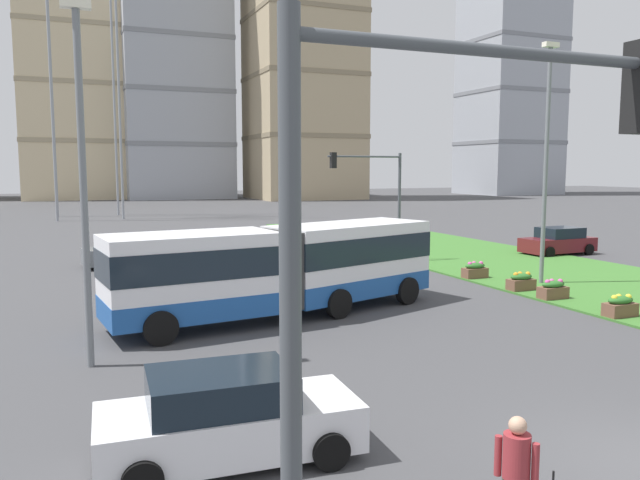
# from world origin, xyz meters

# --- Properties ---
(articulated_bus) EXTENTS (11.95, 5.03, 3.00)m
(articulated_bus) POSITION_xyz_m (-2.28, 12.50, 1.65)
(articulated_bus) COLOR white
(articulated_bus) RESTS_ON ground
(car_grey_wagon) EXTENTS (4.60, 2.48, 1.58)m
(car_grey_wagon) POSITION_xyz_m (-6.04, 25.81, 0.75)
(car_grey_wagon) COLOR slate
(car_grey_wagon) RESTS_ON ground
(car_white_van) EXTENTS (4.49, 2.22, 1.58)m
(car_white_van) POSITION_xyz_m (-6.54, 2.92, 0.75)
(car_white_van) COLOR silver
(car_white_van) RESTS_ON ground
(car_maroon_sedan) EXTENTS (4.46, 2.16, 1.58)m
(car_maroon_sedan) POSITION_xyz_m (17.44, 20.74, 0.75)
(car_maroon_sedan) COLOR maroon
(car_maroon_sedan) RESTS_ON ground
(pedestrian_crossing) EXTENTS (0.40, 0.48, 1.74)m
(pedestrian_crossing) POSITION_xyz_m (-3.58, -0.84, 1.00)
(pedestrian_crossing) COLOR #4C4238
(pedestrian_crossing) RESTS_ON ground
(flower_planter_2) EXTENTS (1.10, 0.56, 0.74)m
(flower_planter_2) POSITION_xyz_m (8.00, 7.87, 0.43)
(flower_planter_2) COLOR brown
(flower_planter_2) RESTS_ON grass_median
(flower_planter_3) EXTENTS (1.10, 0.56, 0.74)m
(flower_planter_3) POSITION_xyz_m (8.00, 10.96, 0.43)
(flower_planter_3) COLOR brown
(flower_planter_3) RESTS_ON grass_median
(flower_planter_4) EXTENTS (1.10, 0.56, 0.74)m
(flower_planter_4) POSITION_xyz_m (8.00, 12.73, 0.43)
(flower_planter_4) COLOR brown
(flower_planter_4) RESTS_ON grass_median
(flower_planter_5) EXTENTS (1.10, 0.56, 0.74)m
(flower_planter_5) POSITION_xyz_m (8.00, 15.80, 0.43)
(flower_planter_5) COLOR brown
(flower_planter_5) RESTS_ON grass_median
(traffic_light_near_left) EXTENTS (3.71, 0.28, 6.07)m
(traffic_light_near_left) POSITION_xyz_m (-6.32, -3.00, 4.16)
(traffic_light_near_left) COLOR #474C51
(traffic_light_near_left) RESTS_ON ground
(traffic_light_far_right) EXTENTS (4.23, 0.28, 5.78)m
(traffic_light_far_right) POSITION_xyz_m (6.18, 22.00, 4.02)
(traffic_light_far_right) COLOR #474C51
(traffic_light_far_right) RESTS_ON ground
(streetlight_left) EXTENTS (0.70, 0.28, 8.93)m
(streetlight_left) POSITION_xyz_m (-8.50, 9.20, 4.91)
(streetlight_left) COLOR slate
(streetlight_left) RESTS_ON ground
(streetlight_median) EXTENTS (0.70, 0.28, 10.14)m
(streetlight_median) POSITION_xyz_m (9.90, 13.70, 5.52)
(streetlight_median) COLOR slate
(streetlight_median) RESTS_ON ground
(apartment_tower_westcentre) EXTENTS (20.94, 17.23, 35.63)m
(apartment_tower_westcentre) POSITION_xyz_m (-4.55, 104.82, 17.83)
(apartment_tower_westcentre) COLOR beige
(apartment_tower_westcentre) RESTS_ON ground
(apartment_tower_centre) EXTENTS (17.22, 19.84, 50.88)m
(apartment_tower_centre) POSITION_xyz_m (8.91, 102.39, 25.46)
(apartment_tower_centre) COLOR #9EA3AD
(apartment_tower_centre) RESTS_ON ground
(apartment_tower_eastcentre) EXTENTS (16.76, 15.91, 48.38)m
(apartment_tower_eastcentre) POSITION_xyz_m (28.09, 89.99, 24.21)
(apartment_tower_eastcentre) COLOR tan
(apartment_tower_eastcentre) RESTS_ON ground
(apartment_tower_east) EXTENTS (16.07, 14.50, 47.49)m
(apartment_tower_east) POSITION_xyz_m (71.38, 91.90, 23.76)
(apartment_tower_east) COLOR #9EA3AD
(apartment_tower_east) RESTS_ON ground
(transmission_pylon) EXTENTS (9.00, 6.24, 35.07)m
(transmission_pylon) POSITION_xyz_m (-6.61, 59.74, 18.99)
(transmission_pylon) COLOR gray
(transmission_pylon) RESTS_ON ground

